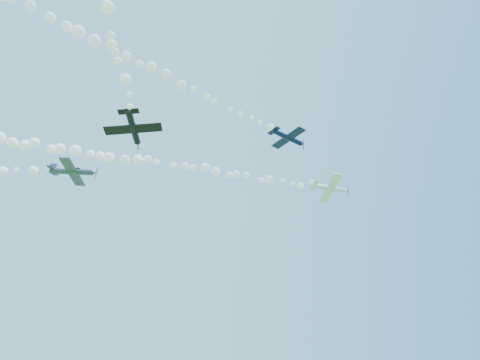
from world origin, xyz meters
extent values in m
cylinder|color=white|center=(18.95, -2.38, 52.24)|extent=(6.61, 1.57, 1.03)
cone|color=white|center=(22.49, -2.28, 52.18)|extent=(0.86, 0.94, 0.89)
cone|color=#AA132E|center=(22.98, -2.26, 52.17)|extent=(0.36, 0.34, 0.31)
cube|color=black|center=(22.85, -2.26, 52.17)|extent=(0.09, 0.30, 2.08)
cube|color=white|center=(19.22, -2.39, 52.11)|extent=(1.89, 8.10, 0.75)
cube|color=white|center=(16.01, -2.47, 52.35)|extent=(1.02, 2.86, 0.30)
cube|color=#AA132E|center=(15.93, -2.43, 52.95)|extent=(1.06, 0.22, 1.33)
sphere|color=black|center=(19.88, -2.33, 52.64)|extent=(0.82, 0.86, 0.85)
cylinder|color=#0B1233|center=(7.42, -13.58, 52.13)|extent=(6.12, 1.58, 1.16)
cone|color=#0B1233|center=(10.44, -12.36, 52.30)|extent=(0.83, 0.90, 0.85)
cone|color=white|center=(10.86, -12.19, 52.32)|extent=(0.35, 0.32, 0.30)
cube|color=black|center=(10.75, -12.24, 52.32)|extent=(0.19, 0.64, 1.88)
cube|color=#0B1233|center=(7.64, -13.46, 52.02)|extent=(4.19, 7.22, 2.14)
cube|color=#0B1233|center=(4.91, -14.61, 52.03)|extent=(1.77, 2.67, 0.80)
cube|color=white|center=(4.86, -14.79, 52.56)|extent=(0.98, 0.75, 1.24)
sphere|color=black|center=(8.23, -13.36, 52.54)|extent=(0.98, 1.10, 0.92)
cylinder|color=#333C4B|center=(-25.02, -9.56, 42.23)|extent=(6.08, 2.81, 1.00)
cone|color=#333C4B|center=(-21.75, -10.05, 42.15)|extent=(0.96, 1.01, 0.84)
cone|color=navy|center=(-21.30, -10.12, 42.14)|extent=(0.39, 0.37, 0.29)
cube|color=black|center=(-21.42, -10.10, 42.14)|extent=(0.08, 0.50, 1.93)
cube|color=#333C4B|center=(-24.77, -9.57, 42.10)|extent=(2.64, 7.58, 1.56)
cube|color=#333C4B|center=(-27.74, -9.16, 42.35)|extent=(1.25, 2.72, 0.59)
cube|color=navy|center=(-27.83, -9.25, 42.90)|extent=(0.98, 0.46, 1.24)
sphere|color=black|center=(-24.17, -9.76, 42.59)|extent=(0.84, 0.96, 0.87)
cylinder|color=black|center=(-15.38, -23.29, 38.54)|extent=(1.15, 5.58, 1.30)
cone|color=black|center=(-14.85, -20.38, 38.83)|extent=(0.79, 0.76, 0.80)
cone|color=#CDD318|center=(-14.78, -19.97, 38.87)|extent=(0.28, 0.31, 0.28)
cube|color=black|center=(-14.80, -20.08, 38.86)|extent=(0.35, 0.20, 1.74)
cube|color=black|center=(-15.33, -23.06, 38.46)|extent=(6.86, 2.62, 1.01)
cube|color=black|center=(-15.82, -25.71, 38.35)|extent=(2.47, 1.21, 0.41)
cube|color=#CDD318|center=(-15.90, -25.82, 38.84)|extent=(0.37, 0.95, 1.18)
sphere|color=black|center=(-15.29, -22.55, 38.96)|extent=(0.84, 0.82, 0.79)
camera|label=1|loc=(-8.68, -56.27, 2.00)|focal=30.00mm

